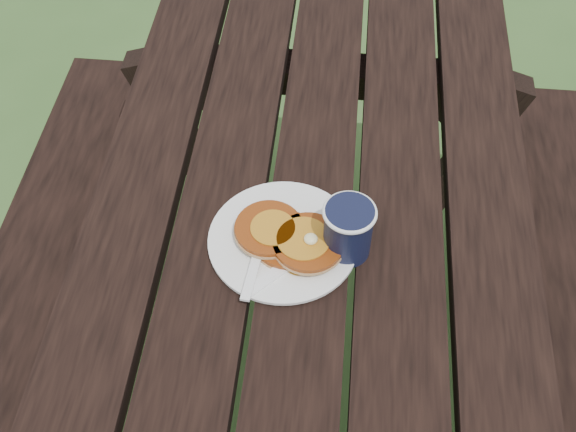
# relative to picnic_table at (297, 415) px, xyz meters

# --- Properties ---
(picnic_table) EXTENTS (1.36, 1.80, 0.75)m
(picnic_table) POSITION_rel_picnic_table_xyz_m (0.00, 0.00, 0.00)
(picnic_table) COLOR black
(picnic_table) RESTS_ON ground
(plate) EXTENTS (0.31, 0.31, 0.01)m
(plate) POSITION_rel_picnic_table_xyz_m (-0.04, 0.13, 0.39)
(plate) COLOR white
(plate) RESTS_ON picnic_table
(pancake_stack) EXTENTS (0.18, 0.13, 0.04)m
(pancake_stack) POSITION_rel_picnic_table_xyz_m (-0.03, 0.12, 0.41)
(pancake_stack) COLOR #8A3A0F
(pancake_stack) RESTS_ON plate
(knife) EXTENTS (0.14, 0.14, 0.00)m
(knife) POSITION_rel_picnic_table_xyz_m (-0.02, 0.08, 0.39)
(knife) COLOR white
(knife) RESTS_ON plate
(fork) EXTENTS (0.05, 0.16, 0.01)m
(fork) POSITION_rel_picnic_table_xyz_m (-0.08, 0.06, 0.40)
(fork) COLOR white
(fork) RESTS_ON plate
(coffee_cup) EXTENTS (0.08, 0.08, 0.10)m
(coffee_cup) POSITION_rel_picnic_table_xyz_m (0.06, 0.13, 0.44)
(coffee_cup) COLOR black
(coffee_cup) RESTS_ON picnic_table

